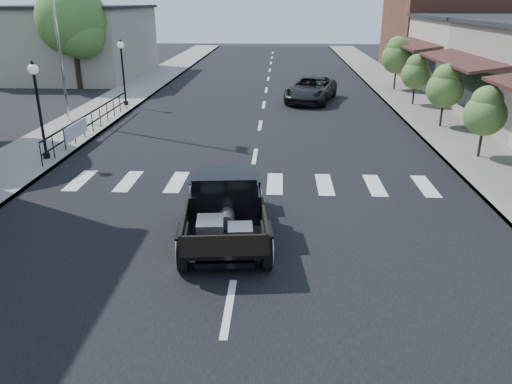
{
  "coord_description": "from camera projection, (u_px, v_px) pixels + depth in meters",
  "views": [
    {
      "loc": [
        0.92,
        -11.13,
        5.56
      ],
      "look_at": [
        0.35,
        0.69,
        1.0
      ],
      "focal_mm": 35.0,
      "sensor_mm": 36.0,
      "label": 1
    }
  ],
  "objects": [
    {
      "name": "ground",
      "position": [
        241.0,
        239.0,
        12.42
      ],
      "size": [
        120.0,
        120.0,
        0.0
      ],
      "primitive_type": "plane",
      "color": "black",
      "rests_on": "ground"
    },
    {
      "name": "road",
      "position": [
        262.0,
        112.0,
        26.4
      ],
      "size": [
        14.0,
        80.0,
        0.02
      ],
      "primitive_type": "cube",
      "color": "black",
      "rests_on": "ground"
    },
    {
      "name": "road_markings",
      "position": [
        258.0,
        137.0,
        21.74
      ],
      "size": [
        12.0,
        60.0,
        0.06
      ],
      "primitive_type": null,
      "color": "silver",
      "rests_on": "ground"
    },
    {
      "name": "sidewalk_left",
      "position": [
        104.0,
        110.0,
        26.76
      ],
      "size": [
        3.0,
        80.0,
        0.15
      ],
      "primitive_type": "cube",
      "color": "gray",
      "rests_on": "ground"
    },
    {
      "name": "sidewalk_right",
      "position": [
        425.0,
        113.0,
        25.99
      ],
      "size": [
        3.0,
        80.0,
        0.15
      ],
      "primitive_type": "cube",
      "color": "gray",
      "rests_on": "ground"
    },
    {
      "name": "low_building_left",
      "position": [
        74.0,
        43.0,
        38.29
      ],
      "size": [
        10.0,
        12.0,
        5.0
      ],
      "primitive_type": "cube",
      "color": "#A99E8E",
      "rests_on": "ground"
    },
    {
      "name": "storefront_far",
      "position": [
        504.0,
        56.0,
        31.44
      ],
      "size": [
        10.0,
        9.0,
        4.5
      ],
      "primitive_type": "cube",
      "color": "#B8B19C",
      "rests_on": "ground"
    },
    {
      "name": "far_building_right",
      "position": [
        462.0,
        28.0,
        40.29
      ],
      "size": [
        11.0,
        10.0,
        7.0
      ],
      "primitive_type": "cube",
      "color": "brown",
      "rests_on": "ground"
    },
    {
      "name": "railing",
      "position": [
        92.0,
        120.0,
        21.83
      ],
      "size": [
        0.08,
        10.0,
        1.0
      ],
      "primitive_type": null,
      "color": "black",
      "rests_on": "sidewalk_left"
    },
    {
      "name": "banner",
      "position": [
        77.0,
        136.0,
        20.04
      ],
      "size": [
        0.04,
        2.2,
        0.6
      ],
      "primitive_type": null,
      "color": "silver",
      "rests_on": "sidewalk_left"
    },
    {
      "name": "lamp_post_b",
      "position": [
        40.0,
        111.0,
        17.67
      ],
      "size": [
        0.36,
        0.36,
        3.49
      ],
      "primitive_type": null,
      "color": "black",
      "rests_on": "sidewalk_left"
    },
    {
      "name": "lamp_post_c",
      "position": [
        123.0,
        73.0,
        26.99
      ],
      "size": [
        0.36,
        0.36,
        3.49
      ],
      "primitive_type": null,
      "color": "black",
      "rests_on": "sidewalk_left"
    },
    {
      "name": "big_tree_far",
      "position": [
        74.0,
        37.0,
        32.29
      ],
      "size": [
        4.52,
        4.52,
        6.64
      ],
      "primitive_type": null,
      "color": "#466F2F",
      "rests_on": "ground"
    },
    {
      "name": "small_tree_b",
      "position": [
        483.0,
        123.0,
        18.04
      ],
      "size": [
        1.5,
        1.5,
        2.5
      ],
      "primitive_type": null,
      "color": "#4C7033",
      "rests_on": "sidewalk_right"
    },
    {
      "name": "small_tree_c",
      "position": [
        444.0,
        97.0,
        22.47
      ],
      "size": [
        1.62,
        1.62,
        2.69
      ],
      "primitive_type": null,
      "color": "#4C7033",
      "rests_on": "sidewalk_right"
    },
    {
      "name": "small_tree_d",
      "position": [
        415.0,
        80.0,
        27.3
      ],
      "size": [
        1.56,
        1.56,
        2.61
      ],
      "primitive_type": null,
      "color": "#4C7033",
      "rests_on": "sidewalk_right"
    },
    {
      "name": "small_tree_e",
      "position": [
        396.0,
        64.0,
        31.8
      ],
      "size": [
        1.91,
        1.91,
        3.19
      ],
      "primitive_type": null,
      "color": "#4C7033",
      "rests_on": "sidewalk_right"
    },
    {
      "name": "hotrod_pickup",
      "position": [
        225.0,
        206.0,
        12.3
      ],
      "size": [
        2.69,
        4.97,
        1.65
      ],
      "primitive_type": null,
      "rotation": [
        0.0,
        0.0,
        0.1
      ],
      "color": "black",
      "rests_on": "ground"
    },
    {
      "name": "second_car",
      "position": [
        311.0,
        90.0,
        28.99
      ],
      "size": [
        3.59,
        5.52,
        1.41
      ],
      "primitive_type": "imported",
      "rotation": [
        0.0,
        0.0,
        -0.26
      ],
      "color": "black",
      "rests_on": "ground"
    }
  ]
}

